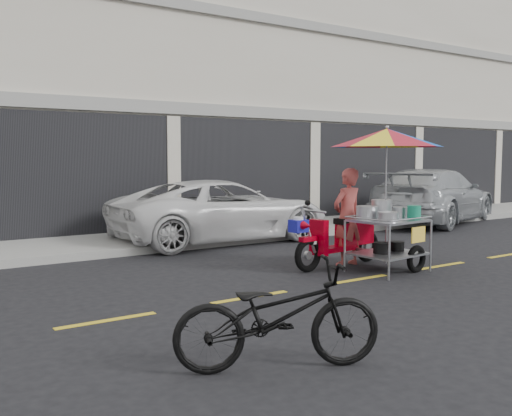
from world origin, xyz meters
TOP-DOWN VIEW (x-y plane):
  - ground at (0.00, 0.00)m, footprint 90.00×90.00m
  - sidewalk at (0.00, 5.50)m, footprint 45.00×3.00m
  - shophouse_block at (2.82, 10.59)m, footprint 36.00×8.11m
  - centerline at (0.00, 0.00)m, footprint 42.00×0.10m
  - white_pickup at (0.34, 4.70)m, footprint 5.05×2.38m
  - silver_pickup at (7.25, 4.40)m, footprint 5.84×3.86m
  - near_bicycle at (-3.25, -2.34)m, footprint 1.98×1.35m
  - food_vendor_rig at (0.81, 0.53)m, footprint 2.55×2.03m

SIDE VIEW (x-z plane):
  - ground at x=0.00m, z-range 0.00..0.00m
  - centerline at x=0.00m, z-range 0.00..0.01m
  - sidewalk at x=0.00m, z-range 0.00..0.15m
  - near_bicycle at x=-3.25m, z-range 0.00..0.98m
  - white_pickup at x=0.34m, z-range 0.00..1.40m
  - silver_pickup at x=7.25m, z-range 0.00..1.57m
  - food_vendor_rig at x=0.81m, z-range 0.31..2.74m
  - shophouse_block at x=2.82m, z-range -0.96..9.44m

